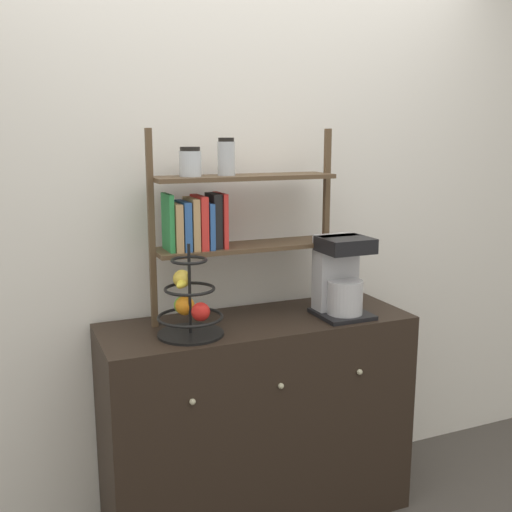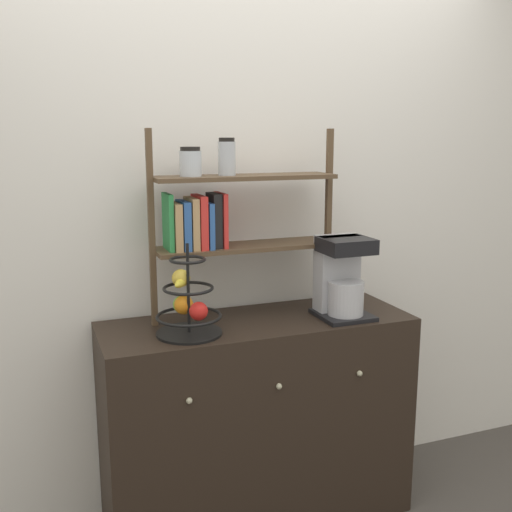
# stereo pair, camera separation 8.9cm
# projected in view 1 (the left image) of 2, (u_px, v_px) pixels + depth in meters

# --- Properties ---
(wall_back) EXTENTS (7.00, 0.05, 2.60)m
(wall_back) POSITION_uv_depth(u_px,v_px,m) (234.00, 220.00, 2.69)
(wall_back) COLOR silver
(wall_back) RESTS_ON ground_plane
(sideboard) EXTENTS (1.32, 0.48, 0.91)m
(sideboard) POSITION_uv_depth(u_px,v_px,m) (257.00, 420.00, 2.61)
(sideboard) COLOR black
(sideboard) RESTS_ON ground_plane
(coffee_maker) EXTENTS (0.22, 0.23, 0.35)m
(coffee_maker) POSITION_uv_depth(u_px,v_px,m) (340.00, 277.00, 2.57)
(coffee_maker) COLOR black
(coffee_maker) RESTS_ON sideboard
(fruit_stand) EXTENTS (0.26, 0.26, 0.36)m
(fruit_stand) POSITION_uv_depth(u_px,v_px,m) (189.00, 305.00, 2.32)
(fruit_stand) COLOR black
(fruit_stand) RESTS_ON sideboard
(shelf_hutch) EXTENTS (0.81, 0.20, 0.79)m
(shelf_hutch) POSITION_uv_depth(u_px,v_px,m) (218.00, 212.00, 2.46)
(shelf_hutch) COLOR brown
(shelf_hutch) RESTS_ON sideboard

